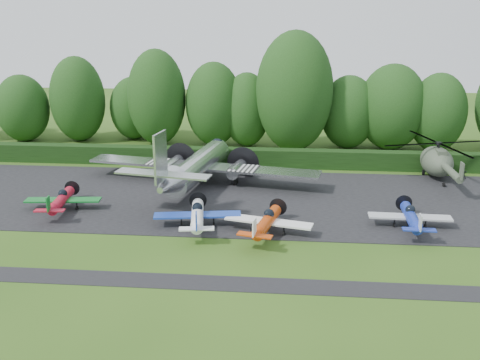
# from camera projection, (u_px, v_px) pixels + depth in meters

# --- Properties ---
(ground) EXTENTS (160.00, 160.00, 0.00)m
(ground) POSITION_uv_depth(u_px,v_px,m) (217.00, 244.00, 39.98)
(ground) COLOR #2B4D15
(ground) RESTS_ON ground
(apron) EXTENTS (70.00, 18.00, 0.01)m
(apron) POSITION_uv_depth(u_px,v_px,m) (231.00, 199.00, 49.46)
(apron) COLOR black
(apron) RESTS_ON ground
(taxiway_verge) EXTENTS (70.00, 2.00, 0.00)m
(taxiway_verge) POSITION_uv_depth(u_px,v_px,m) (205.00, 283.00, 34.28)
(taxiway_verge) COLOR black
(taxiway_verge) RESTS_ON ground
(hedgerow) EXTENTS (90.00, 1.60, 2.00)m
(hedgerow) POSITION_uv_depth(u_px,v_px,m) (241.00, 166.00, 59.90)
(hedgerow) COLOR black
(hedgerow) RESTS_ON ground
(transport_plane) EXTENTS (23.78, 18.23, 7.62)m
(transport_plane) POSITION_uv_depth(u_px,v_px,m) (198.00, 166.00, 52.18)
(transport_plane) COLOR silver
(transport_plane) RESTS_ON ground
(light_plane_red) EXTENTS (6.49, 6.82, 2.49)m
(light_plane_red) POSITION_uv_depth(u_px,v_px,m) (61.00, 200.00, 46.17)
(light_plane_red) COLOR #A70F25
(light_plane_red) RESTS_ON ground
(light_plane_white) EXTENTS (6.99, 7.34, 2.68)m
(light_plane_white) POSITION_uv_depth(u_px,v_px,m) (197.00, 215.00, 42.55)
(light_plane_white) COLOR white
(light_plane_white) RESTS_ON ground
(light_plane_orange) EXTENTS (6.90, 7.26, 2.65)m
(light_plane_orange) POSITION_uv_depth(u_px,v_px,m) (267.00, 222.00, 41.28)
(light_plane_orange) COLOR #BC3B0B
(light_plane_orange) RESTS_ON ground
(light_plane_blue) EXTENTS (6.52, 6.85, 2.51)m
(light_plane_blue) POSITION_uv_depth(u_px,v_px,m) (411.00, 217.00, 42.37)
(light_plane_blue) COLOR #192E99
(light_plane_blue) RESTS_ON ground
(helicopter) EXTENTS (11.82, 13.84, 3.81)m
(helicopter) POSITION_uv_depth(u_px,v_px,m) (437.00, 159.00, 55.04)
(helicopter) COLOR #3A4636
(helicopter) RESTS_ON ground
(tree_1) EXTENTS (9.33, 9.33, 14.54)m
(tree_1) POSITION_uv_depth(u_px,v_px,m) (294.00, 92.00, 64.39)
(tree_1) COLOR black
(tree_1) RESTS_ON ground
(tree_2) EXTENTS (6.88, 6.88, 9.13)m
(tree_2) POSITION_uv_depth(u_px,v_px,m) (348.00, 112.00, 66.40)
(tree_2) COLOR black
(tree_2) RESTS_ON ground
(tree_4) EXTENTS (7.09, 7.09, 11.11)m
(tree_4) POSITION_uv_depth(u_px,v_px,m) (77.00, 99.00, 69.89)
(tree_4) COLOR black
(tree_4) RESTS_ON ground
(tree_5) EXTENTS (6.83, 6.83, 8.78)m
(tree_5) POSITION_uv_depth(u_px,v_px,m) (22.00, 108.00, 69.98)
(tree_5) COLOR black
(tree_5) RESTS_ON ground
(tree_6) EXTENTS (6.21, 6.21, 8.33)m
(tree_6) POSITION_uv_depth(u_px,v_px,m) (134.00, 108.00, 71.24)
(tree_6) COLOR black
(tree_6) RESTS_ON ground
(tree_7) EXTENTS (6.82, 6.82, 9.62)m
(tree_7) POSITION_uv_depth(u_px,v_px,m) (438.00, 113.00, 64.75)
(tree_7) COLOR black
(tree_7) RESTS_ON ground
(tree_8) EXTENTS (8.23, 8.23, 10.58)m
(tree_8) POSITION_uv_depth(u_px,v_px,m) (392.00, 107.00, 65.61)
(tree_8) COLOR black
(tree_8) RESTS_ON ground
(tree_10) EXTENTS (7.16, 7.16, 10.61)m
(tree_10) POSITION_uv_depth(u_px,v_px,m) (214.00, 104.00, 67.65)
(tree_10) COLOR black
(tree_10) RESTS_ON ground
(tree_11) EXTENTS (7.37, 7.37, 12.16)m
(tree_11) POSITION_uv_depth(u_px,v_px,m) (157.00, 98.00, 67.81)
(tree_11) COLOR black
(tree_11) RESTS_ON ground
(tree_12) EXTENTS (5.99, 5.99, 9.37)m
(tree_12) POSITION_uv_depth(u_px,v_px,m) (247.00, 110.00, 67.31)
(tree_12) COLOR black
(tree_12) RESTS_ON ground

